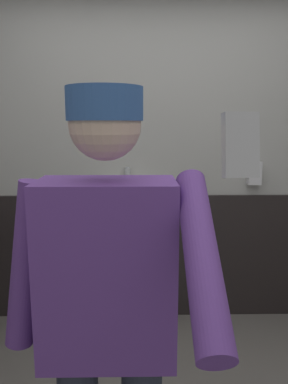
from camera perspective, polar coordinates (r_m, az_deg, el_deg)
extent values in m
cube|color=#B2B2AD|center=(2.97, 2.09, 7.19)|extent=(4.34, 0.12, 2.81)
cube|color=black|center=(3.08, 2.05, -9.82)|extent=(3.74, 0.03, 1.01)
cube|color=white|center=(2.97, -2.48, -4.15)|extent=(0.40, 0.05, 0.65)
cube|color=white|center=(2.82, -2.56, -6.01)|extent=(0.34, 0.30, 0.45)
cylinder|color=#B7BABF|center=(2.90, -2.53, 1.45)|extent=(0.04, 0.04, 0.24)
cylinder|color=#B7BABF|center=(3.11, -2.42, -14.19)|extent=(0.05, 0.05, 0.55)
cube|color=#60388C|center=(1.24, -5.57, -11.87)|extent=(0.43, 0.24, 0.59)
cylinder|color=#60388C|center=(1.28, -17.57, -10.60)|extent=(0.17, 0.09, 0.56)
cylinder|color=#60388C|center=(0.99, 8.71, -9.25)|extent=(0.09, 0.50, 0.39)
sphere|color=beige|center=(1.15, -5.99, 10.22)|extent=(0.22, 0.22, 0.22)
cylinder|color=#335999|center=(1.15, -6.05, 13.24)|extent=(0.23, 0.23, 0.10)
cube|color=silver|center=(0.66, 14.51, 6.92)|extent=(0.06, 0.04, 0.11)
cube|color=silver|center=(3.02, 16.49, 2.79)|extent=(0.10, 0.07, 0.18)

